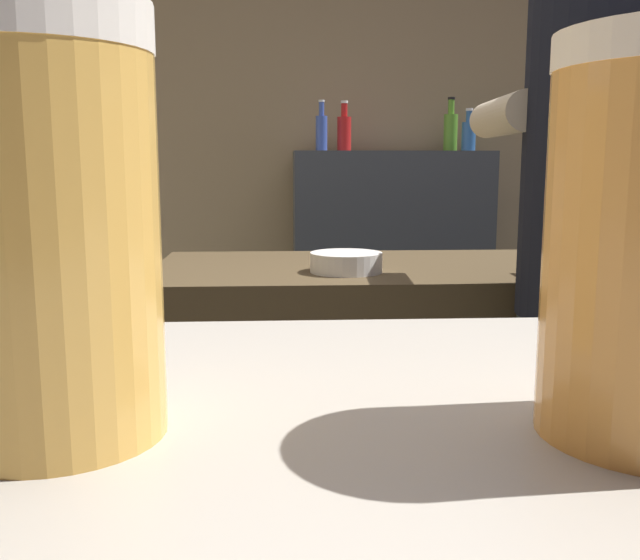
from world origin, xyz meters
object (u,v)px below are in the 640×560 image
Objects in this scene: bartender at (609,261)px; bottle_soy at (344,132)px; mixing_bowl at (346,262)px; bottle_olive_oil at (469,135)px; bottle_hot_sauce at (451,131)px; bottle_vinegar at (322,131)px; pint_glass_near at (47,227)px.

bartender is 7.69× the size of bottle_soy.
bottle_olive_oil reaches higher than mixing_bowl.
bottle_hot_sauce is 1.09× the size of bottle_vinegar.
bartender is 11.60× the size of pint_glass_near.
bottle_vinegar is (0.26, 2.89, 0.16)m from pint_glass_near.
bartender is 7.75× the size of bottle_vinegar.
bottle_vinegar is (-0.10, -0.06, -0.00)m from bottle_soy.
bottle_soy is at bearing 85.06° from mixing_bowl.
bottle_soy is 0.55m from bottle_olive_oil.
bottle_vinegar reaches higher than pint_glass_near.
bartender reaches higher than bottle_hot_sauce.
mixing_bowl is (-0.48, 0.34, -0.05)m from bartender.
bottle_soy is 0.12m from bottle_vinegar.
pint_glass_near is (-0.23, -1.41, 0.21)m from mixing_bowl.
bottle_soy is 1.19× the size of bottle_olive_oil.
bottle_hot_sauce reaches higher than bottle_vinegar.
mixing_bowl is 1.17× the size of pint_glass_near.
bottle_vinegar is 1.18× the size of bottle_olive_oil.
bartender is at bearing -94.14° from bottle_hot_sauce.
bottle_hot_sauce reaches higher than mixing_bowl.
mixing_bowl is 1.70m from bottle_hot_sauce.
mixing_bowl is 1.44m from pint_glass_near.
mixing_bowl is 0.78× the size of bottle_soy.
bartender is 1.94m from bottle_soy.
bottle_hot_sauce is (0.85, 2.95, 0.17)m from pint_glass_near.
bottle_olive_oil is at bearing 0.07° from bottle_vinegar.
pint_glass_near is 3.07m from bottle_hot_sauce.
bartender is at bearing -79.64° from bottle_soy.
bottle_hot_sauce is at bearing -0.92° from bartender.
bottle_soy is 0.48m from bottle_hot_sauce.
pint_glass_near is at bearing -95.20° from bottle_vinegar.
bottle_vinegar is at bearing 17.03° from bartender.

